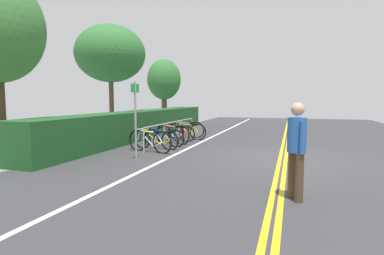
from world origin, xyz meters
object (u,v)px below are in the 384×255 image
Objects in this scene: bicycle_2 at (164,138)px; bicycle_3 at (172,134)px; bicycle_0 at (150,141)px; tree_mid at (110,54)px; bicycle_4 at (176,133)px; bicycle_5 at (187,131)px; bicycle_6 at (186,130)px; sign_post_near at (135,113)px; pedestrian at (297,144)px; bicycle_1 at (156,140)px; bike_rack at (172,127)px; tree_far_right at (164,80)px.

bicycle_3 reaches higher than bicycle_2.
tree_mid reaches higher than bicycle_0.
bicycle_4 is 0.74m from bicycle_5.
bicycle_5 is 1.02× the size of bicycle_6.
bicycle_6 is at bearing 1.37° from bicycle_2.
bicycle_3 is 3.64m from sign_post_near.
pedestrian is at bearing -117.79° from sign_post_near.
bicycle_6 reaches higher than bicycle_1.
bike_rack reaches higher than bicycle_2.
tree_far_right reaches higher than bike_rack.
bicycle_0 is 1.06× the size of bicycle_4.
bicycle_2 is at bearing 42.32° from pedestrian.
pedestrian is (-7.08, -4.38, 0.63)m from bicycle_5.
bicycle_0 is at bearing -177.79° from bicycle_4.
bicycle_1 is 0.35× the size of tree_mid.
tree_mid is (2.73, 3.46, 3.46)m from bicycle_1.
bicycle_0 is 3.39m from bicycle_5.
bicycle_3 is at bearing -2.52° from bicycle_1.
tree_far_right is (8.18, 3.11, 2.56)m from bicycle_1.
sign_post_near is at bearing -175.01° from bicycle_4.
bicycle_5 is (2.73, -0.23, 0.03)m from bicycle_1.
bicycle_6 is at bearing 24.32° from bicycle_5.
bicycle_2 is (1.34, 0.04, -0.05)m from bicycle_0.
tree_far_right is (5.45, 3.34, 2.54)m from bicycle_5.
sign_post_near is at bearing -175.95° from bike_rack.
bicycle_3 is 0.97× the size of pedestrian.
bicycle_3 is at bearing -171.53° from bicycle_4.
bicycle_5 is at bearing 31.74° from pedestrian.
bike_rack is 1.21× the size of tree_far_right.
sign_post_near is at bearing -178.85° from bicycle_5.
bike_rack is 0.77m from bicycle_2.
bicycle_5 reaches higher than bicycle_2.
bicycle_3 is at bearing -2.83° from bicycle_2.
bicycle_5 is (3.39, -0.16, -0.01)m from bicycle_0.
tree_mid reaches higher than sign_post_near.
bicycle_4 is (0.64, 0.10, -0.05)m from bicycle_3.
pedestrian is (-7.68, -4.65, 0.62)m from bicycle_6.
bicycle_0 is at bearing 50.87° from pedestrian.
bicycle_2 is 0.72m from bicycle_3.
bicycle_3 is at bearing 0.25° from bicycle_0.
bicycle_5 is at bearing -155.68° from bicycle_6.
sign_post_near is at bearing -141.91° from tree_mid.
bicycle_6 is at bearing 0.64° from bicycle_1.
bicycle_5 is at bearing -21.07° from bicycle_4.
bicycle_2 is at bearing -120.51° from tree_mid.
bike_rack is at bearing -4.58° from bicycle_2.
bicycle_2 is at bearing 177.17° from bicycle_3.
bicycle_5 reaches higher than bicycle_1.
bicycle_4 is at bearing 4.99° from sign_post_near.
bicycle_2 is 1.36m from bicycle_4.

